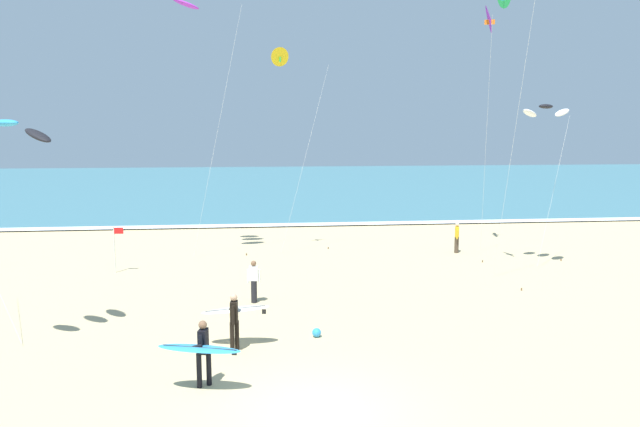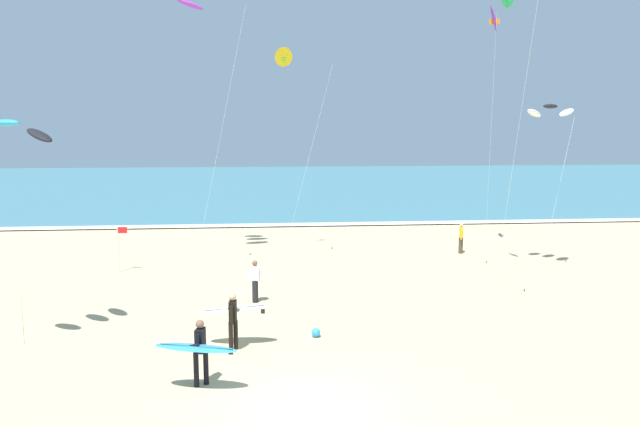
# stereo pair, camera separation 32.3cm
# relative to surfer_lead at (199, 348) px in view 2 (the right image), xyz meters

# --- Properties ---
(ground_plane) EXTENTS (160.00, 160.00, 0.00)m
(ground_plane) POSITION_rel_surfer_lead_xyz_m (2.71, -1.45, -1.04)
(ground_plane) COLOR tan
(ocean_water) EXTENTS (160.00, 60.00, 0.08)m
(ocean_water) POSITION_rel_surfer_lead_xyz_m (2.71, 54.09, -1.00)
(ocean_water) COLOR teal
(ocean_water) RESTS_ON ground
(shoreline_foam) EXTENTS (160.00, 1.24, 0.01)m
(shoreline_foam) POSITION_rel_surfer_lead_xyz_m (2.71, 24.39, -0.96)
(shoreline_foam) COLOR white
(shoreline_foam) RESTS_ON ocean_water
(surfer_lead) EXTENTS (2.10, 1.06, 1.71)m
(surfer_lead) POSITION_rel_surfer_lead_xyz_m (0.00, 0.00, 0.00)
(surfer_lead) COLOR black
(surfer_lead) RESTS_ON ground
(surfer_trailing) EXTENTS (2.03, 0.98, 1.71)m
(surfer_trailing) POSITION_rel_surfer_lead_xyz_m (0.71, 2.65, 0.00)
(surfer_trailing) COLOR black
(surfer_trailing) RESTS_ON ground
(kite_delta_golden_mid) EXTENTS (3.07, 1.31, 10.35)m
(kite_delta_golden_mid) POSITION_rel_surfer_lead_xyz_m (2.61, 15.66, 8.76)
(kite_delta_golden_mid) COLOR yellow
(kite_delta_golden_mid) RESTS_ON ground
(kite_arc_cobalt_high) EXTENTS (4.76, 4.29, 6.65)m
(kite_arc_cobalt_high) POSITION_rel_surfer_lead_xyz_m (-5.60, 3.47, 5.26)
(kite_arc_cobalt_high) COLOR black
(kite_arc_cobalt_high) RESTS_ON ground
(kite_arc_charcoal_low) EXTENTS (2.88, 2.46, 7.47)m
(kite_arc_charcoal_low) POSITION_rel_surfer_lead_xyz_m (14.22, 11.25, 6.12)
(kite_arc_charcoal_low) COLOR white
(kite_arc_charcoal_low) RESTS_ON ground
(kite_delta_violet_close) EXTENTS (1.46, 3.50, 12.52)m
(kite_delta_violet_close) POSITION_rel_surfer_lead_xyz_m (13.13, 15.42, 10.73)
(kite_delta_violet_close) COLOR purple
(kite_delta_violet_close) RESTS_ON ground
(bystander_white_top) EXTENTS (0.50, 0.22, 1.59)m
(bystander_white_top) POSITION_rel_surfer_lead_xyz_m (1.24, 7.22, -0.23)
(bystander_white_top) COLOR black
(bystander_white_top) RESTS_ON ground
(bystander_yellow_top) EXTENTS (0.26, 0.49, 1.59)m
(bystander_yellow_top) POSITION_rel_surfer_lead_xyz_m (11.64, 14.96, -0.23)
(bystander_yellow_top) COLOR #4C3D2D
(bystander_yellow_top) RESTS_ON ground
(lifeguard_flag) EXTENTS (0.45, 0.05, 2.10)m
(lifeguard_flag) POSITION_rel_surfer_lead_xyz_m (-4.91, 12.49, 0.22)
(lifeguard_flag) COLOR silver
(lifeguard_flag) RESTS_ON ground
(beach_ball) EXTENTS (0.28, 0.28, 0.28)m
(beach_ball) POSITION_rel_surfer_lead_xyz_m (3.18, 3.36, -0.90)
(beach_ball) COLOR #2D99DB
(beach_ball) RESTS_ON ground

